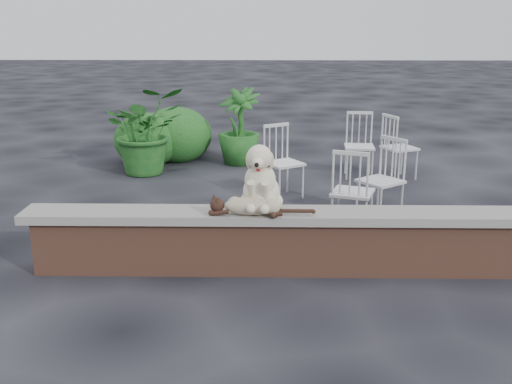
{
  "coord_description": "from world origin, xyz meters",
  "views": [
    {
      "loc": [
        -0.91,
        -5.08,
        2.23
      ],
      "look_at": [
        -1.0,
        0.2,
        0.7
      ],
      "focal_mm": 41.79,
      "sensor_mm": 36.0,
      "label": 1
    }
  ],
  "objects_px": {
    "chair_c": "(353,191)",
    "chair_e": "(400,147)",
    "potted_plant_b": "(239,126)",
    "cat": "(252,205)",
    "chair_b": "(359,145)",
    "dog": "(261,176)",
    "chair_d": "(380,180)",
    "chair_a": "(284,162)",
    "potted_plant_a": "(145,130)"
  },
  "relations": [
    {
      "from": "cat",
      "to": "chair_a",
      "type": "relative_size",
      "value": 1.16
    },
    {
      "from": "dog",
      "to": "chair_c",
      "type": "relative_size",
      "value": 0.68
    },
    {
      "from": "cat",
      "to": "chair_b",
      "type": "distance_m",
      "value": 3.87
    },
    {
      "from": "dog",
      "to": "chair_d",
      "type": "distance_m",
      "value": 2.05
    },
    {
      "from": "cat",
      "to": "chair_d",
      "type": "relative_size",
      "value": 1.16
    },
    {
      "from": "chair_d",
      "to": "potted_plant_a",
      "type": "relative_size",
      "value": 0.72
    },
    {
      "from": "chair_b",
      "to": "chair_c",
      "type": "bearing_deg",
      "value": -95.89
    },
    {
      "from": "chair_a",
      "to": "chair_e",
      "type": "distance_m",
      "value": 1.97
    },
    {
      "from": "chair_d",
      "to": "potted_plant_a",
      "type": "bearing_deg",
      "value": -161.98
    },
    {
      "from": "cat",
      "to": "chair_b",
      "type": "xyz_separation_m",
      "value": [
        1.48,
        3.56,
        -0.2
      ]
    },
    {
      "from": "dog",
      "to": "chair_d",
      "type": "xyz_separation_m",
      "value": [
        1.35,
        1.48,
        -0.43
      ]
    },
    {
      "from": "chair_b",
      "to": "potted_plant_a",
      "type": "bearing_deg",
      "value": -178.91
    },
    {
      "from": "chair_b",
      "to": "chair_e",
      "type": "distance_m",
      "value": 0.57
    },
    {
      "from": "chair_d",
      "to": "chair_e",
      "type": "xyz_separation_m",
      "value": [
        0.62,
        1.86,
        0.0
      ]
    },
    {
      "from": "cat",
      "to": "chair_a",
      "type": "bearing_deg",
      "value": 88.98
    },
    {
      "from": "chair_c",
      "to": "chair_b",
      "type": "height_order",
      "value": "same"
    },
    {
      "from": "chair_b",
      "to": "chair_d",
      "type": "bearing_deg",
      "value": -87.15
    },
    {
      "from": "chair_a",
      "to": "potted_plant_b",
      "type": "distance_m",
      "value": 2.0
    },
    {
      "from": "dog",
      "to": "chair_e",
      "type": "distance_m",
      "value": 3.9
    },
    {
      "from": "chair_e",
      "to": "cat",
      "type": "bearing_deg",
      "value": 126.46
    },
    {
      "from": "chair_c",
      "to": "chair_a",
      "type": "xyz_separation_m",
      "value": [
        -0.7,
        1.33,
        0.0
      ]
    },
    {
      "from": "chair_c",
      "to": "chair_e",
      "type": "relative_size",
      "value": 1.0
    },
    {
      "from": "dog",
      "to": "chair_a",
      "type": "bearing_deg",
      "value": 90.4
    },
    {
      "from": "chair_e",
      "to": "potted_plant_b",
      "type": "height_order",
      "value": "potted_plant_b"
    },
    {
      "from": "dog",
      "to": "chair_d",
      "type": "bearing_deg",
      "value": 54.62
    },
    {
      "from": "chair_a",
      "to": "potted_plant_a",
      "type": "xyz_separation_m",
      "value": [
        -2.02,
        1.25,
        0.18
      ]
    },
    {
      "from": "chair_d",
      "to": "potted_plant_b",
      "type": "height_order",
      "value": "potted_plant_b"
    },
    {
      "from": "chair_a",
      "to": "dog",
      "type": "bearing_deg",
      "value": -128.47
    },
    {
      "from": "cat",
      "to": "chair_a",
      "type": "height_order",
      "value": "chair_a"
    },
    {
      "from": "chair_d",
      "to": "chair_e",
      "type": "relative_size",
      "value": 1.0
    },
    {
      "from": "potted_plant_b",
      "to": "chair_d",
      "type": "bearing_deg",
      "value": -57.57
    },
    {
      "from": "chair_b",
      "to": "chair_a",
      "type": "bearing_deg",
      "value": -132.34
    },
    {
      "from": "chair_d",
      "to": "chair_a",
      "type": "relative_size",
      "value": 1.0
    },
    {
      "from": "potted_plant_a",
      "to": "chair_a",
      "type": "bearing_deg",
      "value": -31.62
    },
    {
      "from": "chair_c",
      "to": "potted_plant_a",
      "type": "height_order",
      "value": "potted_plant_a"
    },
    {
      "from": "cat",
      "to": "chair_e",
      "type": "bearing_deg",
      "value": 66.55
    },
    {
      "from": "potted_plant_a",
      "to": "chair_d",
      "type": "bearing_deg",
      "value": -34.16
    },
    {
      "from": "chair_e",
      "to": "potted_plant_a",
      "type": "height_order",
      "value": "potted_plant_a"
    },
    {
      "from": "chair_d",
      "to": "potted_plant_a",
      "type": "xyz_separation_m",
      "value": [
        -3.1,
        2.11,
        0.18
      ]
    },
    {
      "from": "dog",
      "to": "chair_b",
      "type": "xyz_separation_m",
      "value": [
        1.4,
        3.41,
        -0.43
      ]
    },
    {
      "from": "potted_plant_a",
      "to": "chair_c",
      "type": "bearing_deg",
      "value": -43.4
    },
    {
      "from": "dog",
      "to": "potted_plant_b",
      "type": "distance_m",
      "value": 4.25
    },
    {
      "from": "chair_a",
      "to": "chair_b",
      "type": "xyz_separation_m",
      "value": [
        1.13,
        1.07,
        0.0
      ]
    },
    {
      "from": "potted_plant_a",
      "to": "potted_plant_b",
      "type": "relative_size",
      "value": 1.08
    },
    {
      "from": "dog",
      "to": "cat",
      "type": "bearing_deg",
      "value": -111.09
    },
    {
      "from": "potted_plant_b",
      "to": "chair_c",
      "type": "bearing_deg",
      "value": -67.05
    },
    {
      "from": "dog",
      "to": "chair_c",
      "type": "bearing_deg",
      "value": 53.26
    },
    {
      "from": "cat",
      "to": "chair_e",
      "type": "height_order",
      "value": "chair_e"
    },
    {
      "from": "cat",
      "to": "potted_plant_b",
      "type": "bearing_deg",
      "value": 101.01
    },
    {
      "from": "chair_d",
      "to": "chair_b",
      "type": "distance_m",
      "value": 1.93
    }
  ]
}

